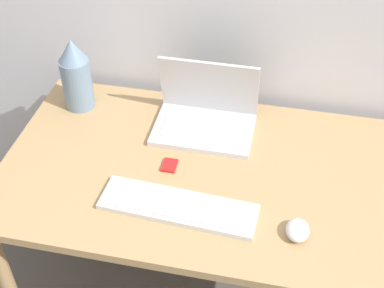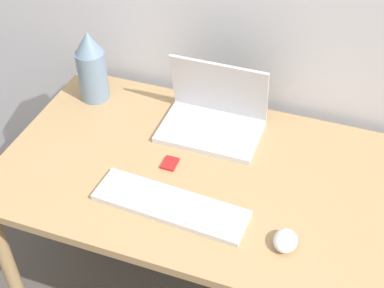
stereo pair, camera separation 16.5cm
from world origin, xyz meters
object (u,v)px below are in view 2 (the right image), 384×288
object	(u,v)px
mouse	(285,241)
vase	(91,67)
keyboard	(171,205)
laptop	(213,116)
mp3_player	(170,163)

from	to	relation	value
mouse	vase	distance (m)	0.94
keyboard	laptop	bearing A→B (deg)	89.30
vase	mp3_player	distance (m)	0.49
mouse	vase	xyz separation A→B (m)	(-0.82, 0.45, 0.11)
laptop	mouse	size ratio (longest dim) A/B	4.01
vase	mp3_player	xyz separation A→B (m)	(0.40, -0.25, -0.13)
keyboard	mp3_player	size ratio (longest dim) A/B	7.90
laptop	keyboard	xyz separation A→B (m)	(-0.00, -0.40, -0.04)
keyboard	mouse	bearing A→B (deg)	-4.07
vase	mp3_player	world-z (taller)	vase
keyboard	mouse	distance (m)	0.35
mouse	mp3_player	distance (m)	0.46
mp3_player	laptop	bearing A→B (deg)	71.72
laptop	mp3_player	size ratio (longest dim) A/B	5.66
mouse	mp3_player	world-z (taller)	mouse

